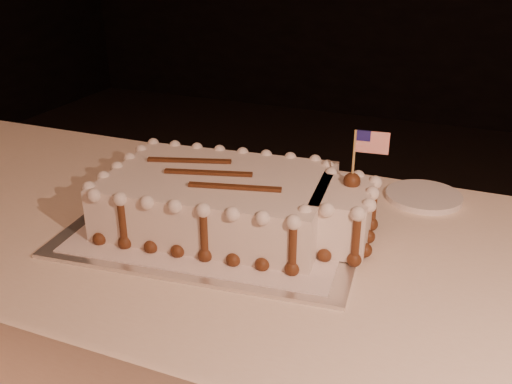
% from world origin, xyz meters
% --- Properties ---
extents(cake_board, '(0.61, 0.49, 0.01)m').
position_xyz_m(cake_board, '(-0.21, 0.61, 0.75)').
color(cake_board, silver).
rests_on(cake_board, banquet_table).
extents(doily, '(0.55, 0.44, 0.00)m').
position_xyz_m(doily, '(-0.21, 0.61, 0.76)').
color(doily, white).
rests_on(doily, cake_board).
extents(sheet_cake, '(0.55, 0.35, 0.22)m').
position_xyz_m(sheet_cake, '(-0.18, 0.62, 0.81)').
color(sheet_cake, silver).
rests_on(sheet_cake, doily).
extents(side_plate, '(0.17, 0.17, 0.01)m').
position_xyz_m(side_plate, '(0.15, 0.91, 0.76)').
color(side_plate, white).
rests_on(side_plate, banquet_table).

